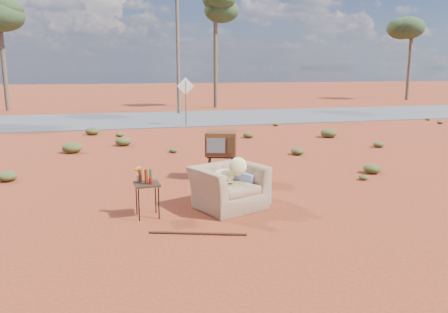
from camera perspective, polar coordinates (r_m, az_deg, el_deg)
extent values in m
plane|color=maroon|center=(8.18, -1.48, -6.95)|extent=(140.00, 140.00, 0.00)
cube|color=#565659|center=(22.78, -9.94, 4.82)|extent=(140.00, 7.00, 0.04)
imported|color=#8E6F4D|center=(8.14, 0.59, -3.11)|extent=(1.44, 1.20, 1.07)
ellipsoid|color=#EDE491|center=(8.13, 0.03, -2.50)|extent=(0.39, 0.39, 0.23)
ellipsoid|color=#EDE491|center=(7.94, 1.82, -1.31)|extent=(0.34, 0.17, 0.34)
cube|color=navy|center=(8.62, 3.16, -3.82)|extent=(0.78, 0.93, 0.63)
cube|color=black|center=(10.24, -0.39, 0.11)|extent=(0.74, 0.65, 0.03)
cylinder|color=black|center=(10.11, -2.11, -1.70)|extent=(0.04, 0.04, 0.57)
cylinder|color=black|center=(10.07, 1.15, -1.75)|extent=(0.04, 0.04, 0.57)
cylinder|color=black|center=(10.54, -1.86, -1.15)|extent=(0.04, 0.04, 0.57)
cylinder|color=black|center=(10.50, 1.26, -1.19)|extent=(0.04, 0.04, 0.57)
cube|color=brown|center=(10.19, -0.40, 1.70)|extent=(0.84, 0.74, 0.54)
cube|color=slate|center=(9.92, -1.07, 1.43)|extent=(0.41, 0.15, 0.34)
cube|color=#472D19|center=(9.89, 0.90, 1.41)|extent=(0.16, 0.07, 0.39)
cube|color=#362413|center=(7.75, -10.05, -3.56)|extent=(0.45, 0.45, 0.03)
cylinder|color=black|center=(7.65, -11.06, -6.14)|extent=(0.02, 0.02, 0.60)
cylinder|color=black|center=(7.69, -8.52, -5.95)|extent=(0.02, 0.02, 0.60)
cylinder|color=black|center=(7.97, -11.37, -5.42)|extent=(0.02, 0.02, 0.60)
cylinder|color=black|center=(8.01, -8.93, -5.24)|extent=(0.02, 0.02, 0.60)
cylinder|color=#55230E|center=(7.74, -10.88, -2.62)|extent=(0.06, 0.06, 0.22)
cylinder|color=#55230E|center=(7.64, -10.14, -2.71)|extent=(0.06, 0.06, 0.24)
cylinder|color=#296029|center=(7.81, -9.55, -2.52)|extent=(0.05, 0.05, 0.21)
cylinder|color=red|center=(7.65, -9.59, -3.17)|extent=(0.05, 0.05, 0.11)
cylinder|color=silver|center=(7.83, -11.13, -2.85)|extent=(0.07, 0.07, 0.12)
ellipsoid|color=#FFAF1A|center=(7.80, -11.17, -1.79)|extent=(0.14, 0.14, 0.10)
cylinder|color=#4A2113|center=(7.02, -3.47, -9.98)|extent=(1.49, 0.52, 0.04)
cylinder|color=brown|center=(19.90, -5.01, 6.85)|extent=(0.06, 0.06, 2.00)
cube|color=silver|center=(19.85, -5.05, 9.15)|extent=(0.78, 0.04, 0.78)
cylinder|color=brown|center=(30.24, -26.85, 11.04)|extent=(0.28, 0.28, 6.00)
cylinder|color=brown|center=(29.37, -1.12, 13.24)|extent=(0.28, 0.28, 7.00)
ellipsoid|color=#364D27|center=(29.61, -1.14, 19.05)|extent=(3.20, 3.20, 2.20)
cylinder|color=brown|center=(39.49, 23.08, 11.53)|extent=(0.28, 0.28, 6.50)
ellipsoid|color=#364D27|center=(39.64, 23.40, 15.49)|extent=(3.20, 3.20, 2.20)
cylinder|color=brown|center=(25.39, -6.07, 14.59)|extent=(0.20, 0.20, 8.00)
ellipsoid|color=#4B5826|center=(11.51, 18.78, -1.51)|extent=(0.44, 0.44, 0.24)
ellipsoid|color=#4B5826|center=(14.34, -19.24, 1.10)|extent=(0.60, 0.60, 0.33)
ellipsoid|color=#4B5826|center=(15.39, 19.53, 1.50)|extent=(0.36, 0.36, 0.20)
ellipsoid|color=#4B5826|center=(16.52, 3.17, 2.83)|extent=(0.40, 0.40, 0.22)
ellipsoid|color=#4B5826|center=(17.26, -13.46, 2.81)|extent=(0.30, 0.30, 0.17)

